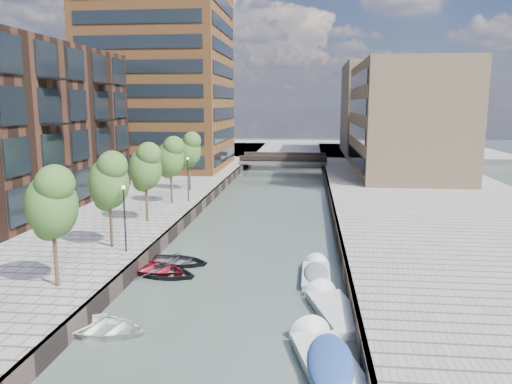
% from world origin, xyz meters
% --- Properties ---
extents(water, '(300.00, 300.00, 0.00)m').
position_xyz_m(water, '(0.00, 40.00, 0.00)').
color(water, '#38473F').
rests_on(water, ground).
extents(quay_right, '(20.00, 140.00, 1.00)m').
position_xyz_m(quay_right, '(16.00, 40.00, 0.50)').
color(quay_right, gray).
rests_on(quay_right, ground).
extents(quay_wall_left, '(0.25, 140.00, 1.00)m').
position_xyz_m(quay_wall_left, '(-6.10, 40.00, 0.50)').
color(quay_wall_left, '#332823').
rests_on(quay_wall_left, ground).
extents(quay_wall_right, '(0.25, 140.00, 1.00)m').
position_xyz_m(quay_wall_right, '(6.10, 40.00, 0.50)').
color(quay_wall_right, '#332823').
rests_on(quay_wall_right, ground).
extents(far_closure, '(80.00, 40.00, 1.00)m').
position_xyz_m(far_closure, '(0.00, 100.00, 0.50)').
color(far_closure, gray).
rests_on(far_closure, ground).
extents(tower, '(18.00, 18.00, 30.00)m').
position_xyz_m(tower, '(-17.00, 65.00, 16.00)').
color(tower, brown).
rests_on(tower, quay_left).
extents(tan_block_near, '(12.00, 25.00, 14.00)m').
position_xyz_m(tan_block_near, '(16.00, 62.00, 8.00)').
color(tan_block_near, tan).
rests_on(tan_block_near, quay_right).
extents(tan_block_far, '(12.00, 20.00, 16.00)m').
position_xyz_m(tan_block_far, '(16.00, 88.00, 9.00)').
color(tan_block_far, tan).
rests_on(tan_block_far, quay_right).
extents(bridge, '(13.00, 6.00, 1.30)m').
position_xyz_m(bridge, '(0.00, 72.00, 1.39)').
color(bridge, gray).
rests_on(bridge, ground).
extents(tree_2, '(2.50, 2.50, 5.95)m').
position_xyz_m(tree_2, '(-8.50, 18.00, 5.31)').
color(tree_2, '#382619').
rests_on(tree_2, quay_left).
extents(tree_3, '(2.50, 2.50, 5.95)m').
position_xyz_m(tree_3, '(-8.50, 25.00, 5.31)').
color(tree_3, '#382619').
rests_on(tree_3, quay_left).
extents(tree_4, '(2.50, 2.50, 5.95)m').
position_xyz_m(tree_4, '(-8.50, 32.00, 5.31)').
color(tree_4, '#382619').
rests_on(tree_4, quay_left).
extents(tree_5, '(2.50, 2.50, 5.95)m').
position_xyz_m(tree_5, '(-8.50, 39.00, 5.31)').
color(tree_5, '#382619').
rests_on(tree_5, quay_left).
extents(tree_6, '(2.50, 2.50, 5.95)m').
position_xyz_m(tree_6, '(-8.50, 46.00, 5.31)').
color(tree_6, '#382619').
rests_on(tree_6, quay_left).
extents(lamp_1, '(0.24, 0.24, 4.12)m').
position_xyz_m(lamp_1, '(-7.20, 24.00, 3.51)').
color(lamp_1, black).
rests_on(lamp_1, quay_left).
extents(lamp_2, '(0.24, 0.24, 4.12)m').
position_xyz_m(lamp_2, '(-7.20, 40.00, 3.51)').
color(lamp_2, black).
rests_on(lamp_2, quay_left).
extents(sloop_1, '(4.81, 3.98, 0.86)m').
position_xyz_m(sloop_1, '(-4.49, 22.72, 0.00)').
color(sloop_1, black).
rests_on(sloop_1, ground).
extents(sloop_2, '(5.52, 4.71, 0.97)m').
position_xyz_m(sloop_2, '(-5.39, 23.22, 0.00)').
color(sloop_2, maroon).
rests_on(sloop_2, ground).
extents(sloop_3, '(4.95, 3.89, 0.93)m').
position_xyz_m(sloop_3, '(-5.19, 15.25, 0.00)').
color(sloop_3, white).
rests_on(sloop_3, ground).
extents(sloop_4, '(4.67, 3.68, 0.88)m').
position_xyz_m(sloop_4, '(-4.32, 24.89, 0.00)').
color(sloop_4, black).
rests_on(sloop_4, ground).
extents(motorboat_2, '(3.13, 5.44, 1.72)m').
position_xyz_m(motorboat_2, '(5.16, 18.59, 0.10)').
color(motorboat_2, beige).
rests_on(motorboat_2, ground).
extents(motorboat_3, '(3.24, 5.86, 1.85)m').
position_xyz_m(motorboat_3, '(4.66, 13.38, 0.23)').
color(motorboat_3, silver).
rests_on(motorboat_3, ground).
extents(motorboat_4, '(1.63, 4.55, 1.51)m').
position_xyz_m(motorboat_4, '(4.40, 23.48, 0.18)').
color(motorboat_4, '#BCBBB9').
rests_on(motorboat_4, ground).
extents(car, '(2.37, 3.75, 1.19)m').
position_xyz_m(car, '(11.21, 64.20, 1.59)').
color(car, '#ABAEAF').
rests_on(car, quay_right).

